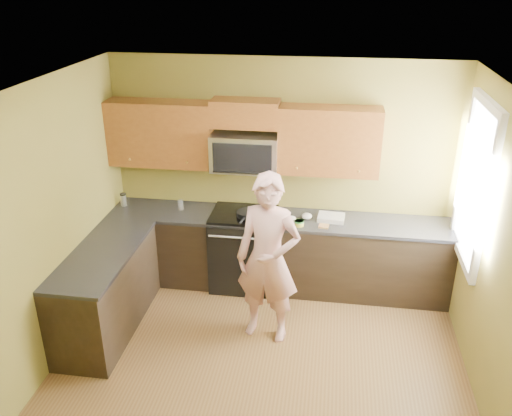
% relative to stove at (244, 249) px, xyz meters
% --- Properties ---
extents(floor, '(4.00, 4.00, 0.00)m').
position_rel_stove_xyz_m(floor, '(0.40, -1.68, -0.47)').
color(floor, brown).
rests_on(floor, ground).
extents(ceiling, '(4.00, 4.00, 0.00)m').
position_rel_stove_xyz_m(ceiling, '(0.40, -1.68, 2.23)').
color(ceiling, white).
rests_on(ceiling, ground).
extents(wall_back, '(4.00, 0.00, 4.00)m').
position_rel_stove_xyz_m(wall_back, '(0.40, 0.32, 0.88)').
color(wall_back, olive).
rests_on(wall_back, ground).
extents(wall_left, '(0.00, 4.00, 4.00)m').
position_rel_stove_xyz_m(wall_left, '(-1.60, -1.68, 0.88)').
color(wall_left, olive).
rests_on(wall_left, ground).
extents(wall_right, '(0.00, 4.00, 4.00)m').
position_rel_stove_xyz_m(wall_right, '(2.40, -1.68, 0.88)').
color(wall_right, olive).
rests_on(wall_right, ground).
extents(cabinet_back_run, '(4.00, 0.60, 0.88)m').
position_rel_stove_xyz_m(cabinet_back_run, '(0.40, 0.02, -0.03)').
color(cabinet_back_run, black).
rests_on(cabinet_back_run, floor).
extents(cabinet_left_run, '(0.60, 1.60, 0.88)m').
position_rel_stove_xyz_m(cabinet_left_run, '(-1.30, -1.08, -0.03)').
color(cabinet_left_run, black).
rests_on(cabinet_left_run, floor).
extents(countertop_back, '(4.00, 0.62, 0.04)m').
position_rel_stove_xyz_m(countertop_back, '(0.40, 0.01, 0.43)').
color(countertop_back, black).
rests_on(countertop_back, cabinet_back_run).
extents(countertop_left, '(0.62, 1.60, 0.04)m').
position_rel_stove_xyz_m(countertop_left, '(-1.29, -1.08, 0.43)').
color(countertop_left, black).
rests_on(countertop_left, cabinet_left_run).
extents(stove, '(0.76, 0.65, 0.95)m').
position_rel_stove_xyz_m(stove, '(0.00, 0.00, 0.00)').
color(stove, black).
rests_on(stove, floor).
extents(microwave, '(0.76, 0.40, 0.42)m').
position_rel_stove_xyz_m(microwave, '(0.00, 0.12, 0.97)').
color(microwave, silver).
rests_on(microwave, wall_back).
extents(upper_cab_left, '(1.22, 0.33, 0.75)m').
position_rel_stove_xyz_m(upper_cab_left, '(-0.99, 0.16, 0.97)').
color(upper_cab_left, brown).
rests_on(upper_cab_left, wall_back).
extents(upper_cab_right, '(1.12, 0.33, 0.75)m').
position_rel_stove_xyz_m(upper_cab_right, '(0.94, 0.16, 0.97)').
color(upper_cab_right, brown).
rests_on(upper_cab_right, wall_back).
extents(upper_cab_over_mw, '(0.76, 0.33, 0.30)m').
position_rel_stove_xyz_m(upper_cab_over_mw, '(0.00, 0.16, 1.62)').
color(upper_cab_over_mw, brown).
rests_on(upper_cab_over_mw, wall_back).
extents(window, '(0.06, 1.06, 1.66)m').
position_rel_stove_xyz_m(window, '(2.38, -0.48, 1.17)').
color(window, white).
rests_on(window, wall_right).
extents(woman, '(0.73, 0.54, 1.81)m').
position_rel_stove_xyz_m(woman, '(0.41, -0.94, 0.43)').
color(woman, '#D56A6B').
rests_on(woman, floor).
extents(frying_pan, '(0.33, 0.50, 0.06)m').
position_rel_stove_xyz_m(frying_pan, '(0.06, -0.06, 0.47)').
color(frying_pan, black).
rests_on(frying_pan, stove).
extents(butter_tub, '(0.14, 0.14, 0.08)m').
position_rel_stove_xyz_m(butter_tub, '(0.66, -0.17, 0.45)').
color(butter_tub, yellow).
rests_on(butter_tub, countertop_back).
extents(toast_slice, '(0.12, 0.12, 0.01)m').
position_rel_stove_xyz_m(toast_slice, '(0.94, -0.15, 0.45)').
color(toast_slice, '#B27F47').
rests_on(toast_slice, countertop_back).
extents(napkin_a, '(0.12, 0.13, 0.06)m').
position_rel_stove_xyz_m(napkin_a, '(0.56, -0.07, 0.48)').
color(napkin_a, silver).
rests_on(napkin_a, countertop_back).
extents(napkin_b, '(0.14, 0.15, 0.07)m').
position_rel_stove_xyz_m(napkin_b, '(0.73, 0.02, 0.48)').
color(napkin_b, silver).
rests_on(napkin_b, countertop_back).
extents(dish_towel, '(0.32, 0.26, 0.05)m').
position_rel_stove_xyz_m(dish_towel, '(1.01, 0.04, 0.47)').
color(dish_towel, silver).
rests_on(dish_towel, countertop_back).
extents(travel_mug, '(0.09, 0.09, 0.16)m').
position_rel_stove_xyz_m(travel_mug, '(-1.50, 0.07, 0.45)').
color(travel_mug, silver).
rests_on(travel_mug, countertop_back).
extents(glass_c, '(0.09, 0.09, 0.12)m').
position_rel_stove_xyz_m(glass_c, '(-0.78, 0.06, 0.51)').
color(glass_c, silver).
rests_on(glass_c, countertop_back).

